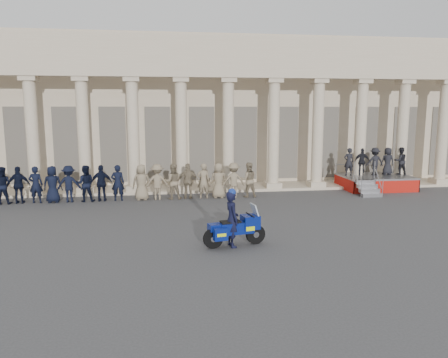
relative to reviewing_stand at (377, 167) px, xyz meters
The scene contains 6 objects.
ground 12.60m from the reviewing_stand, 142.99° to the right, with size 90.00×90.00×0.00m, color #3A3A3C.
building 12.75m from the reviewing_stand, 144.28° to the left, with size 40.00×12.50×9.00m.
officer_rank 15.49m from the reviewing_stand, behind, with size 16.43×0.70×1.84m.
reviewing_stand is the anchor object (origin of this frame).
motorcycle 13.81m from the reviewing_stand, 136.22° to the right, with size 2.20×1.06×1.43m.
rider 13.90m from the reviewing_stand, 136.49° to the right, with size 0.59×0.78×2.01m.
Camera 1 is at (-2.31, -16.14, 4.63)m, focal length 35.00 mm.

